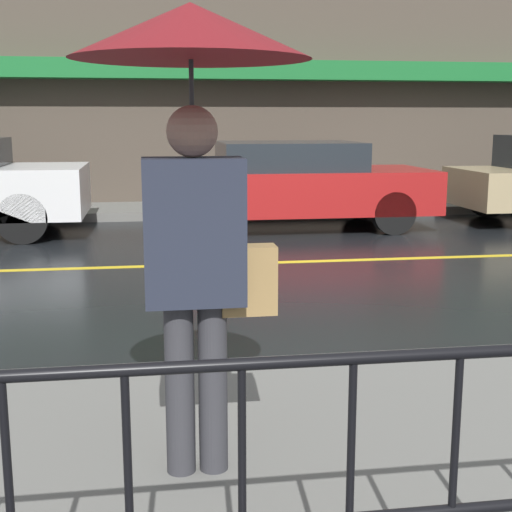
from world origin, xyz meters
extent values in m
plane|color=black|center=(0.00, 0.00, 0.00)|extent=(80.00, 80.00, 0.00)
cube|color=slate|center=(0.00, 4.66, 0.07)|extent=(28.00, 1.67, 0.15)
cube|color=gold|center=(0.00, 0.00, 0.00)|extent=(25.20, 0.12, 0.01)
cube|color=#4C4238|center=(0.00, 5.64, 3.36)|extent=(28.00, 0.30, 6.72)
cube|color=#196B2D|center=(0.00, 5.22, 2.60)|extent=(16.80, 0.55, 0.35)
cylinder|color=black|center=(-1.42, -6.46, 0.60)|extent=(0.02, 0.02, 0.89)
cylinder|color=black|center=(-1.11, -6.46, 0.60)|extent=(0.02, 0.02, 0.89)
cylinder|color=#333338|center=(-1.86, -5.32, 0.54)|extent=(0.13, 0.13, 0.78)
cylinder|color=#333338|center=(-1.72, -5.32, 0.54)|extent=(0.13, 0.13, 0.78)
cube|color=#232838|center=(-1.79, -5.32, 1.24)|extent=(0.42, 0.25, 0.62)
sphere|color=#9B7362|center=(-1.79, -5.32, 1.65)|extent=(0.21, 0.21, 0.21)
cylinder|color=#262628|center=(-1.79, -5.32, 1.59)|extent=(0.02, 0.02, 0.70)
cone|color=maroon|center=(-1.79, -5.32, 2.05)|extent=(0.98, 0.98, 0.22)
cube|color=#9E7A47|center=(-1.56, -5.32, 1.02)|extent=(0.24, 0.12, 0.30)
cylinder|color=black|center=(-3.70, 3.53, 0.35)|extent=(0.70, 0.22, 0.70)
cylinder|color=black|center=(-3.70, 1.86, 0.35)|extent=(0.70, 0.22, 0.70)
cube|color=maroon|center=(0.38, 2.69, 0.60)|extent=(4.12, 1.87, 0.65)
cube|color=#1E2328|center=(0.21, 2.69, 1.14)|extent=(2.14, 1.72, 0.43)
cylinder|color=black|center=(1.65, 3.52, 0.32)|extent=(0.65, 0.22, 0.65)
cylinder|color=black|center=(1.65, 1.87, 0.32)|extent=(0.65, 0.22, 0.65)
cylinder|color=black|center=(-0.90, 3.52, 0.32)|extent=(0.65, 0.22, 0.65)
cylinder|color=black|center=(-0.90, 1.87, 0.32)|extent=(0.65, 0.22, 0.65)
cylinder|color=black|center=(3.95, 3.46, 0.34)|extent=(0.67, 0.22, 0.67)
camera|label=1|loc=(-1.98, -8.29, 1.70)|focal=50.00mm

